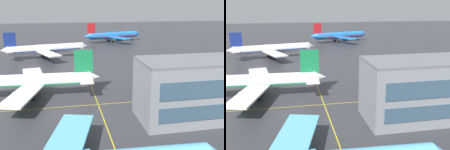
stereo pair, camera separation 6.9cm
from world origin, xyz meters
The scene contains 3 objects.
airliner_second_row centered at (-16.47, 47.00, 3.91)m, with size 36.79×31.76×11.45m.
airliner_third_row centered at (-14.20, 94.52, 3.87)m, with size 36.22×30.77×11.34m.
airliner_far_left_stand centered at (22.82, 134.93, 3.99)m, with size 36.66×31.34×11.67m.
Camera 1 is at (-7.38, -15.37, 22.37)m, focal length 40.90 mm.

